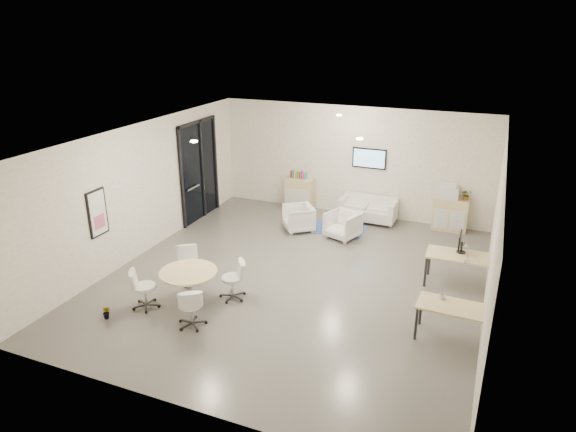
{
  "coord_description": "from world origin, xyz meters",
  "views": [
    {
      "loc": [
        3.77,
        -9.62,
        5.44
      ],
      "look_at": [
        -0.34,
        0.4,
        1.3
      ],
      "focal_mm": 32.0,
      "sensor_mm": 36.0,
      "label": 1
    }
  ],
  "objects_px": {
    "sideboard_right": "(450,214)",
    "desk_front": "(454,309)",
    "sideboard_left": "(300,194)",
    "armchair_left": "(298,217)",
    "loveseat": "(368,210)",
    "round_table": "(189,275)",
    "armchair_right": "(343,224)",
    "desk_rear": "(460,258)"
  },
  "relations": [
    {
      "from": "sideboard_right",
      "to": "desk_front",
      "type": "relative_size",
      "value": 0.7
    },
    {
      "from": "sideboard_right",
      "to": "armchair_right",
      "type": "xyz_separation_m",
      "value": [
        -2.57,
        -1.66,
        -0.06
      ]
    },
    {
      "from": "sideboard_right",
      "to": "armchair_left",
      "type": "bearing_deg",
      "value": -157.36
    },
    {
      "from": "sideboard_right",
      "to": "desk_rear",
      "type": "bearing_deg",
      "value": -80.98
    },
    {
      "from": "desk_rear",
      "to": "round_table",
      "type": "xyz_separation_m",
      "value": [
        -5.01,
        -2.84,
        -0.03
      ]
    },
    {
      "from": "sideboard_left",
      "to": "desk_front",
      "type": "distance_m",
      "value": 7.36
    },
    {
      "from": "loveseat",
      "to": "armchair_right",
      "type": "xyz_separation_m",
      "value": [
        -0.33,
        -1.5,
        0.07
      ]
    },
    {
      "from": "desk_rear",
      "to": "armchair_left",
      "type": "bearing_deg",
      "value": 158.04
    },
    {
      "from": "armchair_left",
      "to": "sideboard_right",
      "type": "bearing_deg",
      "value": 75.21
    },
    {
      "from": "armchair_left",
      "to": "round_table",
      "type": "distance_m",
      "value": 4.53
    },
    {
      "from": "sideboard_right",
      "to": "desk_front",
      "type": "xyz_separation_m",
      "value": [
        0.6,
        -5.37,
        0.14
      ]
    },
    {
      "from": "desk_front",
      "to": "round_table",
      "type": "bearing_deg",
      "value": -169.79
    },
    {
      "from": "armchair_right",
      "to": "armchair_left",
      "type": "bearing_deg",
      "value": -162.78
    },
    {
      "from": "armchair_left",
      "to": "desk_front",
      "type": "height_order",
      "value": "armchair_left"
    },
    {
      "from": "loveseat",
      "to": "armchair_right",
      "type": "distance_m",
      "value": 1.54
    },
    {
      "from": "armchair_left",
      "to": "round_table",
      "type": "bearing_deg",
      "value": -45.62
    },
    {
      "from": "loveseat",
      "to": "armchair_right",
      "type": "height_order",
      "value": "armchair_right"
    },
    {
      "from": "desk_rear",
      "to": "desk_front",
      "type": "bearing_deg",
      "value": -88.97
    },
    {
      "from": "loveseat",
      "to": "armchair_right",
      "type": "bearing_deg",
      "value": -101.11
    },
    {
      "from": "desk_front",
      "to": "round_table",
      "type": "xyz_separation_m",
      "value": [
        -5.09,
        -0.71,
        0.02
      ]
    },
    {
      "from": "armchair_right",
      "to": "loveseat",
      "type": "bearing_deg",
      "value": 97.29
    },
    {
      "from": "loveseat",
      "to": "desk_rear",
      "type": "height_order",
      "value": "desk_rear"
    },
    {
      "from": "sideboard_left",
      "to": "armchair_left",
      "type": "height_order",
      "value": "sideboard_left"
    },
    {
      "from": "sideboard_right",
      "to": "loveseat",
      "type": "height_order",
      "value": "sideboard_right"
    },
    {
      "from": "sideboard_right",
      "to": "desk_front",
      "type": "height_order",
      "value": "sideboard_right"
    },
    {
      "from": "round_table",
      "to": "loveseat",
      "type": "bearing_deg",
      "value": 69.24
    },
    {
      "from": "sideboard_left",
      "to": "loveseat",
      "type": "distance_m",
      "value": 2.2
    },
    {
      "from": "sideboard_right",
      "to": "armchair_right",
      "type": "relative_size",
      "value": 1.17
    },
    {
      "from": "armchair_left",
      "to": "desk_rear",
      "type": "distance_m",
      "value": 4.67
    },
    {
      "from": "armchair_right",
      "to": "round_table",
      "type": "height_order",
      "value": "armchair_right"
    },
    {
      "from": "sideboard_left",
      "to": "round_table",
      "type": "distance_m",
      "value": 6.08
    },
    {
      "from": "sideboard_right",
      "to": "desk_front",
      "type": "bearing_deg",
      "value": -83.6
    },
    {
      "from": "armchair_right",
      "to": "desk_front",
      "type": "xyz_separation_m",
      "value": [
        3.17,
        -3.71,
        0.21
      ]
    },
    {
      "from": "sideboard_left",
      "to": "armchair_right",
      "type": "xyz_separation_m",
      "value": [
        1.87,
        -1.66,
        -0.09
      ]
    },
    {
      "from": "sideboard_left",
      "to": "armchair_right",
      "type": "relative_size",
      "value": 1.23
    },
    {
      "from": "loveseat",
      "to": "armchair_right",
      "type": "relative_size",
      "value": 2.04
    },
    {
      "from": "sideboard_left",
      "to": "sideboard_right",
      "type": "bearing_deg",
      "value": 0.02
    },
    {
      "from": "loveseat",
      "to": "armchair_left",
      "type": "bearing_deg",
      "value": -136.69
    },
    {
      "from": "sideboard_right",
      "to": "round_table",
      "type": "bearing_deg",
      "value": -126.44
    },
    {
      "from": "sideboard_right",
      "to": "desk_rear",
      "type": "distance_m",
      "value": 3.29
    },
    {
      "from": "armchair_left",
      "to": "round_table",
      "type": "height_order",
      "value": "armchair_left"
    },
    {
      "from": "armchair_right",
      "to": "desk_front",
      "type": "relative_size",
      "value": 0.6
    }
  ]
}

